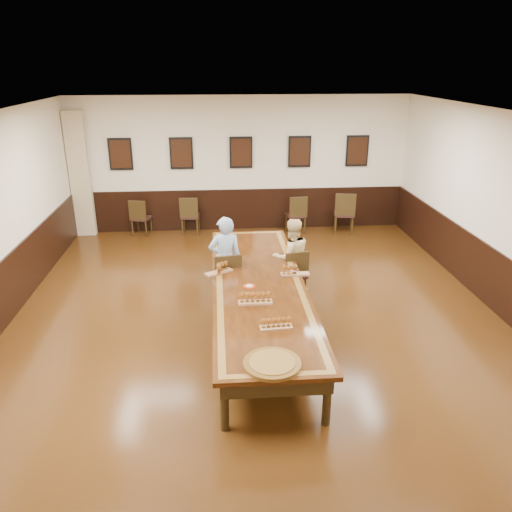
{
  "coord_description": "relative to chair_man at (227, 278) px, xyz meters",
  "views": [
    {
      "loc": [
        -0.6,
        -6.9,
        3.9
      ],
      "look_at": [
        0.0,
        0.5,
        1.0
      ],
      "focal_mm": 35.0,
      "sensor_mm": 36.0,
      "label": 1
    }
  ],
  "objects": [
    {
      "name": "flight_b",
      "position": [
        1.03,
        -0.59,
        0.35
      ],
      "size": [
        0.46,
        0.14,
        0.17
      ],
      "color": "#9C6941",
      "rests_on": "conference_table"
    },
    {
      "name": "carved_platter",
      "position": [
        0.43,
        -3.06,
        0.3
      ],
      "size": [
        0.73,
        0.73,
        0.05
      ],
      "color": "#533310",
      "rests_on": "conference_table"
    },
    {
      "name": "spare_chair_a",
      "position": [
        -1.95,
        3.86,
        -0.04
      ],
      "size": [
        0.51,
        0.54,
        0.88
      ],
      "primitive_type": null,
      "rotation": [
        0.0,
        0.0,
        2.9
      ],
      "color": "black",
      "rests_on": "floor"
    },
    {
      "name": "spare_chair_d",
      "position": [
        2.93,
        3.61,
        0.03
      ],
      "size": [
        0.57,
        0.6,
        1.02
      ],
      "primitive_type": null,
      "rotation": [
        0.0,
        0.0,
        2.96
      ],
      "color": "black",
      "rests_on": "floor"
    },
    {
      "name": "ceiling",
      "position": [
        0.47,
        -0.85,
        2.73
      ],
      "size": [
        8.0,
        10.0,
        0.02
      ],
      "primitive_type": "cube",
      "color": "white",
      "rests_on": "floor"
    },
    {
      "name": "person_woman",
      "position": [
        1.15,
        0.3,
        0.22
      ],
      "size": [
        0.79,
        0.67,
        1.4
      ],
      "primitive_type": "imported",
      "rotation": [
        0.0,
        0.0,
        3.34
      ],
      "color": "#F7DE9A",
      "rests_on": "floor"
    },
    {
      "name": "chair_woman",
      "position": [
        1.17,
        0.2,
        -0.03
      ],
      "size": [
        0.5,
        0.53,
        0.9
      ],
      "primitive_type": null,
      "rotation": [
        0.0,
        0.0,
        3.34
      ],
      "color": "black",
      "rests_on": "floor"
    },
    {
      "name": "floor",
      "position": [
        0.47,
        -0.85,
        -0.49
      ],
      "size": [
        8.0,
        10.0,
        0.02
      ],
      "primitive_type": "cube",
      "color": "black",
      "rests_on": "ground"
    },
    {
      "name": "flight_c",
      "position": [
        0.37,
        -1.53,
        0.35
      ],
      "size": [
        0.48,
        0.15,
        0.18
      ],
      "color": "#9C6941",
      "rests_on": "conference_table"
    },
    {
      "name": "wainscoting",
      "position": [
        0.47,
        -0.85,
        0.02
      ],
      "size": [
        8.0,
        10.0,
        1.0
      ],
      "color": "black",
      "rests_on": "floor"
    },
    {
      "name": "flight_a",
      "position": [
        -0.11,
        -0.41,
        0.35
      ],
      "size": [
        0.46,
        0.35,
        0.17
      ],
      "color": "#9C6941",
      "rests_on": "conference_table"
    },
    {
      "name": "spare_chair_b",
      "position": [
        -0.78,
        3.88,
        -0.02
      ],
      "size": [
        0.47,
        0.51,
        0.93
      ],
      "primitive_type": null,
      "rotation": [
        0.0,
        0.0,
        3.06
      ],
      "color": "black",
      "rests_on": "floor"
    },
    {
      "name": "red_plate_grp",
      "position": [
        0.32,
        -0.98,
        0.28
      ],
      "size": [
        0.18,
        0.18,
        0.02
      ],
      "color": "red",
      "rests_on": "conference_table"
    },
    {
      "name": "spare_chair_c",
      "position": [
        1.77,
        3.74,
        -0.01
      ],
      "size": [
        0.5,
        0.53,
        0.93
      ],
      "primitive_type": null,
      "rotation": [
        0.0,
        0.0,
        3.29
      ],
      "color": "black",
      "rests_on": "floor"
    },
    {
      "name": "chair_man",
      "position": [
        0.0,
        0.0,
        0.0
      ],
      "size": [
        0.51,
        0.55,
        0.96
      ],
      "primitive_type": null,
      "rotation": [
        0.0,
        0.0,
        3.28
      ],
      "color": "black",
      "rests_on": "floor"
    },
    {
      "name": "person_man",
      "position": [
        -0.01,
        0.1,
        0.29
      ],
      "size": [
        0.6,
        0.44,
        1.53
      ],
      "primitive_type": "imported",
      "rotation": [
        0.0,
        0.0,
        3.28
      ],
      "color": "#4F88C7",
      "rests_on": "floor"
    },
    {
      "name": "conference_table",
      "position": [
        0.47,
        -0.85,
        0.13
      ],
      "size": [
        1.4,
        5.0,
        0.76
      ],
      "color": "black",
      "rests_on": "floor"
    },
    {
      "name": "pink_phone",
      "position": [
        1.07,
        -0.46,
        0.28
      ],
      "size": [
        0.08,
        0.14,
        0.01
      ],
      "primitive_type": "cube",
      "rotation": [
        0.0,
        0.0,
        -0.1
      ],
      "color": "#D34682",
      "rests_on": "conference_table"
    },
    {
      "name": "curtain",
      "position": [
        -3.28,
        3.97,
        0.97
      ],
      "size": [
        0.45,
        0.18,
        2.9
      ],
      "primitive_type": "cube",
      "color": "tan",
      "rests_on": "floor"
    },
    {
      "name": "flight_d",
      "position": [
        0.57,
        -2.25,
        0.34
      ],
      "size": [
        0.42,
        0.16,
        0.16
      ],
      "color": "#9C6941",
      "rests_on": "conference_table"
    },
    {
      "name": "wall_back",
      "position": [
        0.47,
        4.16,
        1.12
      ],
      "size": [
        8.0,
        0.02,
        3.2
      ],
      "primitive_type": "cube",
      "color": "#F5EACD",
      "rests_on": "floor"
    },
    {
      "name": "posters",
      "position": [
        0.47,
        4.09,
        1.42
      ],
      "size": [
        6.14,
        0.04,
        0.74
      ],
      "color": "black",
      "rests_on": "wall_back"
    }
  ]
}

